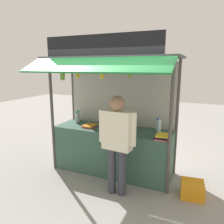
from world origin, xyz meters
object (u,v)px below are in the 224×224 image
at_px(magazine_stack_front_right, 115,132).
at_px(magazine_stack_rear_center, 90,126).
at_px(water_bottle_back_left, 159,126).
at_px(water_bottle_front_left, 77,117).
at_px(banana_bunch_leftmost, 102,75).
at_px(water_bottle_left, 158,125).
at_px(water_bottle_far_right, 119,123).
at_px(banana_bunch_inner_right, 130,75).
at_px(vendor_person, 117,137).
at_px(plastic_crate, 192,189).
at_px(water_bottle_back_right, 78,116).
at_px(banana_bunch_rightmost, 78,75).
at_px(banana_bunch_inner_left, 62,76).
at_px(magazine_stack_mid_right, 162,137).

distance_m(magazine_stack_front_right, magazine_stack_rear_center, 0.68).
relative_size(water_bottle_back_left, water_bottle_front_left, 0.99).
bearing_deg(banana_bunch_leftmost, water_bottle_left, 38.94).
relative_size(water_bottle_far_right, magazine_stack_front_right, 0.76).
height_order(water_bottle_far_right, banana_bunch_leftmost, banana_bunch_leftmost).
distance_m(banana_bunch_inner_right, vendor_person, 1.05).
bearing_deg(water_bottle_left, banana_bunch_leftmost, -141.06).
xyz_separation_m(magazine_stack_front_right, magazine_stack_rear_center, (-0.66, 0.18, 0.00)).
relative_size(water_bottle_far_right, banana_bunch_inner_right, 0.91).
relative_size(water_bottle_far_right, plastic_crate, 0.63).
height_order(water_bottle_back_right, magazine_stack_rear_center, water_bottle_back_right).
xyz_separation_m(water_bottle_back_right, banana_bunch_rightmost, (0.46, -0.68, 0.98)).
relative_size(water_bottle_back_left, plastic_crate, 0.67).
bearing_deg(water_bottle_left, vendor_person, -115.95).
xyz_separation_m(water_bottle_far_right, banana_bunch_inner_left, (-0.95, -0.57, 0.96)).
bearing_deg(water_bottle_far_right, water_bottle_back_left, 1.86).
height_order(magazine_stack_front_right, vendor_person, vendor_person).
bearing_deg(magazine_stack_front_right, magazine_stack_rear_center, 164.72).
distance_m(water_bottle_front_left, banana_bunch_inner_right, 1.86).
relative_size(water_bottle_left, banana_bunch_leftmost, 0.92).
distance_m(water_bottle_back_right, plastic_crate, 2.79).
height_order(water_bottle_back_left, banana_bunch_inner_left, banana_bunch_inner_left).
distance_m(water_bottle_back_left, banana_bunch_rightmost, 1.83).
distance_m(magazine_stack_mid_right, banana_bunch_inner_right, 1.22).
height_order(magazine_stack_mid_right, banana_bunch_leftmost, banana_bunch_leftmost).
distance_m(water_bottle_left, vendor_person, 1.07).
bearing_deg(banana_bunch_leftmost, banana_bunch_rightmost, 179.92).
distance_m(magazine_stack_front_right, banana_bunch_inner_right, 1.17).
relative_size(water_bottle_front_left, vendor_person, 0.15).
bearing_deg(banana_bunch_inner_right, banana_bunch_rightmost, 179.97).
relative_size(water_bottle_front_left, banana_bunch_leftmost, 0.94).
relative_size(water_bottle_far_right, vendor_person, 0.13).
xyz_separation_m(banana_bunch_rightmost, banana_bunch_leftmost, (0.50, -0.00, 0.00)).
height_order(magazine_stack_mid_right, banana_bunch_inner_right, banana_bunch_inner_right).
bearing_deg(banana_bunch_rightmost, water_bottle_far_right, 42.98).
distance_m(vendor_person, plastic_crate, 1.58).
bearing_deg(magazine_stack_mid_right, water_bottle_far_right, 159.40).
distance_m(magazine_stack_mid_right, plastic_crate, 1.03).
bearing_deg(water_bottle_front_left, banana_bunch_inner_left, -80.37).
distance_m(water_bottle_far_right, water_bottle_front_left, 1.05).
xyz_separation_m(water_bottle_far_right, magazine_stack_front_right, (0.06, -0.36, -0.09)).
relative_size(magazine_stack_front_right, magazine_stack_mid_right, 0.99).
distance_m(banana_bunch_rightmost, banana_bunch_inner_left, 0.34).
height_order(water_bottle_back_left, magazine_stack_front_right, water_bottle_back_left).
height_order(water_bottle_front_left, vendor_person, vendor_person).
relative_size(banana_bunch_inner_left, vendor_person, 0.18).
relative_size(water_bottle_back_left, water_bottle_back_right, 0.94).
distance_m(magazine_stack_mid_right, vendor_person, 0.81).
bearing_deg(magazine_stack_mid_right, banana_bunch_leftmost, -168.38).
bearing_deg(banana_bunch_leftmost, magazine_stack_mid_right, 11.62).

